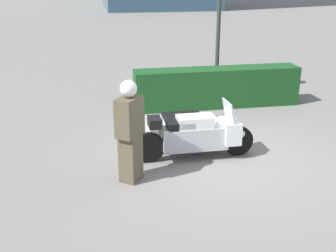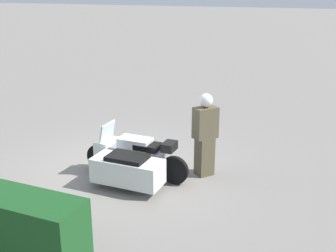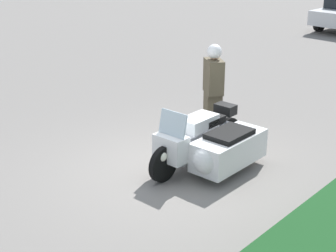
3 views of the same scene
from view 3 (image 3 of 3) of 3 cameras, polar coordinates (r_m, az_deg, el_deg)
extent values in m
plane|color=slate|center=(8.82, 0.29, -5.05)|extent=(160.00, 160.00, 0.00)
cylinder|color=black|center=(8.37, -0.51, -4.25)|extent=(0.61, 0.10, 0.60)
cylinder|color=black|center=(9.67, 6.65, -0.80)|extent=(0.61, 0.10, 0.60)
cylinder|color=black|center=(8.84, 6.93, -3.44)|extent=(0.47, 0.10, 0.47)
cube|color=#B7B7BC|center=(8.94, 3.35, -1.62)|extent=(1.27, 0.42, 0.45)
cube|color=white|center=(8.82, 3.40, 0.33)|extent=(0.69, 0.39, 0.24)
cube|color=black|center=(9.05, 4.53, 0.70)|extent=(0.51, 0.39, 0.12)
cube|color=white|center=(8.40, 0.33, -2.46)|extent=(0.32, 0.55, 0.44)
cube|color=silver|center=(8.28, 0.55, 0.27)|extent=(0.12, 0.53, 0.40)
sphere|color=white|center=(8.27, -0.73, -3.37)|extent=(0.18, 0.18, 0.18)
cube|color=white|center=(8.74, 6.76, -2.63)|extent=(1.43, 0.63, 0.50)
sphere|color=white|center=(8.28, 4.33, -3.75)|extent=(0.47, 0.48, 0.47)
cube|color=black|center=(8.63, 6.84, -0.86)|extent=(0.79, 0.53, 0.09)
cube|color=black|center=(9.40, 6.38, 1.88)|extent=(0.24, 0.37, 0.18)
cube|color=brown|center=(10.32, 4.95, 1.42)|extent=(0.45, 0.46, 0.85)
cube|color=brown|center=(10.09, 5.08, 5.49)|extent=(0.54, 0.58, 0.67)
sphere|color=tan|center=(9.98, 5.16, 7.99)|extent=(0.23, 0.23, 0.23)
sphere|color=white|center=(9.97, 5.17, 8.21)|extent=(0.29, 0.29, 0.29)
cylinder|color=black|center=(21.82, 16.46, 10.90)|extent=(0.67, 0.26, 0.66)
camera|label=1|loc=(15.06, -14.97, 18.90)|focal=45.00mm
camera|label=2|loc=(10.64, 56.06, 12.26)|focal=45.00mm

